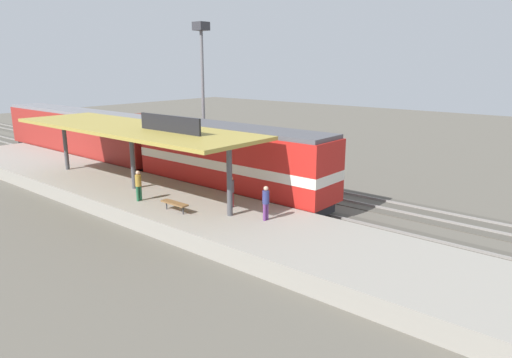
% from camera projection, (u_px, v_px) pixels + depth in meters
% --- Properties ---
extents(ground_plane, '(120.00, 120.00, 0.00)m').
position_uv_depth(ground_plane, '(212.00, 182.00, 33.25)').
color(ground_plane, '#5B564C').
extents(track_near, '(3.20, 110.00, 0.16)m').
position_uv_depth(track_near, '(191.00, 187.00, 31.76)').
color(track_near, '#4E4941').
rests_on(track_near, ground).
extents(track_far, '(3.20, 110.00, 0.16)m').
position_uv_depth(track_far, '(236.00, 175.00, 35.17)').
color(track_far, '#4E4941').
rests_on(track_far, ground).
extents(platform, '(6.00, 44.00, 0.90)m').
position_uv_depth(platform, '(135.00, 195.00, 28.25)').
color(platform, gray).
rests_on(platform, ground).
extents(station_canopy, '(5.20, 18.00, 4.70)m').
position_uv_depth(station_canopy, '(132.00, 129.00, 27.18)').
color(station_canopy, '#47474C').
rests_on(station_canopy, platform).
extents(platform_bench, '(0.44, 1.70, 0.50)m').
position_uv_depth(platform_bench, '(175.00, 203.00, 23.61)').
color(platform_bench, '#333338').
rests_on(platform_bench, platform).
extents(locomotive, '(2.93, 14.43, 4.44)m').
position_uv_depth(locomotive, '(231.00, 160.00, 28.81)').
color(locomotive, '#28282D').
rests_on(locomotive, track_near).
extents(passenger_carriage_single, '(2.90, 20.00, 4.24)m').
position_uv_depth(passenger_carriage_single, '(80.00, 134.00, 40.06)').
color(passenger_carriage_single, '#28282D').
rests_on(passenger_carriage_single, track_near).
extents(freight_car, '(2.80, 12.00, 3.54)m').
position_uv_depth(freight_car, '(170.00, 139.00, 39.53)').
color(freight_car, '#28282D').
rests_on(freight_car, track_far).
extents(light_mast, '(1.10, 1.10, 11.70)m').
position_uv_depth(light_mast, '(202.00, 62.00, 39.75)').
color(light_mast, slate).
rests_on(light_mast, ground).
extents(person_waiting, '(0.34, 0.34, 1.71)m').
position_uv_depth(person_waiting, '(138.00, 184.00, 25.38)').
color(person_waiting, '#23603D').
rests_on(person_waiting, platform).
extents(person_walking, '(0.34, 0.34, 1.71)m').
position_uv_depth(person_walking, '(231.00, 190.00, 24.19)').
color(person_walking, maroon).
rests_on(person_walking, platform).
extents(person_boarding, '(0.34, 0.34, 1.71)m').
position_uv_depth(person_boarding, '(266.00, 201.00, 22.23)').
color(person_boarding, '#663375').
rests_on(person_boarding, platform).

